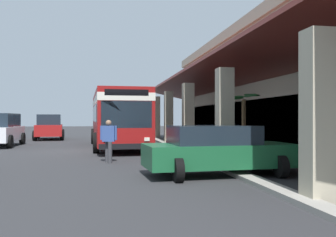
# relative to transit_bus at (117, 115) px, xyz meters

# --- Properties ---
(ground) EXTENTS (120.00, 120.00, 0.00)m
(ground) POSITION_rel_transit_bus_xyz_m (2.46, 6.14, -1.85)
(ground) COLOR #2D2D30
(curb_strip) EXTENTS (35.77, 0.50, 0.12)m
(curb_strip) POSITION_rel_transit_bus_xyz_m (3.25, 3.17, -1.79)
(curb_strip) COLOR #9E998E
(curb_strip) RESTS_ON ground
(transit_bus) EXTENTS (11.31, 3.16, 3.34)m
(transit_bus) POSITION_rel_transit_bus_xyz_m (0.00, 0.00, 0.00)
(transit_bus) COLOR maroon
(transit_bus) RESTS_ON ground
(parked_sedan_green) EXTENTS (2.64, 4.51, 1.47)m
(parked_sedan_green) POSITION_rel_transit_bus_xyz_m (11.47, 2.58, -1.10)
(parked_sedan_green) COLOR #195933
(parked_sedan_green) RESTS_ON ground
(parked_suv_red) EXTENTS (4.97, 2.52, 1.97)m
(parked_suv_red) POSITION_rel_transit_bus_xyz_m (-8.75, -5.02, -0.84)
(parked_suv_red) COLOR maroon
(parked_suv_red) RESTS_ON ground
(pedestrian) EXTENTS (0.54, 0.63, 1.62)m
(pedestrian) POSITION_rel_transit_bus_xyz_m (7.71, -0.56, -0.95)
(pedestrian) COLOR #38383D
(pedestrian) RESTS_ON ground
(potted_palm) EXTENTS (2.01, 1.84, 2.65)m
(potted_palm) POSITION_rel_transit_bus_xyz_m (8.62, 4.48, -1.20)
(potted_palm) COLOR brown
(potted_palm) RESTS_ON ground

